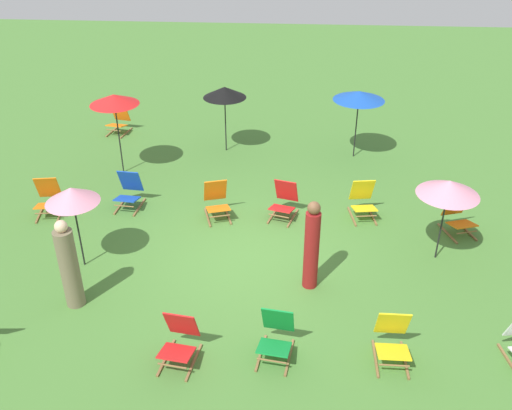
{
  "coord_description": "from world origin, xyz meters",
  "views": [
    {
      "loc": [
        0.72,
        -8.74,
        6.32
      ],
      "look_at": [
        0.0,
        1.2,
        0.5
      ],
      "focal_mm": 39.52,
      "sensor_mm": 36.0,
      "label": 1
    }
  ],
  "objects_px": {
    "deckchair_9": "(363,201)",
    "person_0": "(312,247)",
    "deckchair_1": "(459,216)",
    "umbrella_2": "(114,100)",
    "deckchair_6": "(217,201)",
    "deckchair_5": "(276,336)",
    "deckchair_4": "(119,120)",
    "umbrella_4": "(449,188)",
    "deckchair_10": "(129,191)",
    "umbrella_3": "(225,92)",
    "deckchair_11": "(284,201)",
    "deckchair_7": "(392,339)",
    "deckchair_3": "(48,198)",
    "person_1": "(69,266)",
    "umbrella_1": "(359,96)",
    "deckchair_2": "(179,340)",
    "umbrella_0": "(72,195)"
  },
  "relations": [
    {
      "from": "deckchair_4",
      "to": "person_1",
      "type": "distance_m",
      "value": 7.54
    },
    {
      "from": "deckchair_6",
      "to": "umbrella_3",
      "type": "height_order",
      "value": "umbrella_3"
    },
    {
      "from": "deckchair_2",
      "to": "deckchair_9",
      "type": "xyz_separation_m",
      "value": [
        3.1,
        4.41,
        0.0
      ]
    },
    {
      "from": "umbrella_2",
      "to": "deckchair_3",
      "type": "bearing_deg",
      "value": -116.93
    },
    {
      "from": "deckchair_5",
      "to": "deckchair_9",
      "type": "bearing_deg",
      "value": 76.46
    },
    {
      "from": "deckchair_11",
      "to": "umbrella_0",
      "type": "relative_size",
      "value": 0.52
    },
    {
      "from": "deckchair_7",
      "to": "deckchair_10",
      "type": "relative_size",
      "value": 1.0
    },
    {
      "from": "deckchair_6",
      "to": "umbrella_1",
      "type": "bearing_deg",
      "value": 28.28
    },
    {
      "from": "deckchair_9",
      "to": "umbrella_4",
      "type": "bearing_deg",
      "value": -57.11
    },
    {
      "from": "deckchair_9",
      "to": "deckchair_11",
      "type": "xyz_separation_m",
      "value": [
        -1.67,
        -0.14,
        0.0
      ]
    },
    {
      "from": "deckchair_7",
      "to": "deckchair_9",
      "type": "relative_size",
      "value": 1.0
    },
    {
      "from": "deckchair_7",
      "to": "umbrella_3",
      "type": "bearing_deg",
      "value": 114.78
    },
    {
      "from": "umbrella_2",
      "to": "person_1",
      "type": "bearing_deg",
      "value": -83.51
    },
    {
      "from": "deckchair_2",
      "to": "person_1",
      "type": "distance_m",
      "value": 2.36
    },
    {
      "from": "deckchair_2",
      "to": "deckchair_7",
      "type": "bearing_deg",
      "value": 12.67
    },
    {
      "from": "deckchair_9",
      "to": "person_0",
      "type": "height_order",
      "value": "person_0"
    },
    {
      "from": "deckchair_11",
      "to": "umbrella_1",
      "type": "xyz_separation_m",
      "value": [
        1.73,
        3.14,
        1.28
      ]
    },
    {
      "from": "deckchair_5",
      "to": "deckchair_4",
      "type": "bearing_deg",
      "value": 128.18
    },
    {
      "from": "person_0",
      "to": "deckchair_10",
      "type": "bearing_deg",
      "value": -62.6
    },
    {
      "from": "umbrella_1",
      "to": "deckchair_9",
      "type": "bearing_deg",
      "value": -91.07
    },
    {
      "from": "umbrella_0",
      "to": "person_1",
      "type": "bearing_deg",
      "value": -77.98
    },
    {
      "from": "deckchair_1",
      "to": "umbrella_2",
      "type": "height_order",
      "value": "umbrella_2"
    },
    {
      "from": "umbrella_2",
      "to": "person_0",
      "type": "relative_size",
      "value": 1.16
    },
    {
      "from": "deckchair_9",
      "to": "deckchair_11",
      "type": "relative_size",
      "value": 0.97
    },
    {
      "from": "deckchair_4",
      "to": "deckchair_5",
      "type": "xyz_separation_m",
      "value": [
        4.81,
        -8.34,
        0.0
      ]
    },
    {
      "from": "person_1",
      "to": "deckchair_5",
      "type": "bearing_deg",
      "value": -158.79
    },
    {
      "from": "umbrella_1",
      "to": "deckchair_4",
      "type": "bearing_deg",
      "value": 170.18
    },
    {
      "from": "deckchair_11",
      "to": "umbrella_3",
      "type": "xyz_separation_m",
      "value": [
        -1.63,
        3.27,
        1.24
      ]
    },
    {
      "from": "deckchair_10",
      "to": "deckchair_5",
      "type": "bearing_deg",
      "value": -46.1
    },
    {
      "from": "deckchair_2",
      "to": "umbrella_0",
      "type": "distance_m",
      "value": 3.38
    },
    {
      "from": "umbrella_4",
      "to": "person_0",
      "type": "distance_m",
      "value": 2.72
    },
    {
      "from": "deckchair_9",
      "to": "deckchair_10",
      "type": "xyz_separation_m",
      "value": [
        -5.08,
        0.04,
        0.0
      ]
    },
    {
      "from": "deckchair_11",
      "to": "umbrella_2",
      "type": "xyz_separation_m",
      "value": [
        -4.02,
        1.81,
        1.5
      ]
    },
    {
      "from": "person_0",
      "to": "person_1",
      "type": "xyz_separation_m",
      "value": [
        -3.99,
        -0.79,
        -0.05
      ]
    },
    {
      "from": "umbrella_1",
      "to": "deckchair_1",
      "type": "bearing_deg",
      "value": -62.4
    },
    {
      "from": "deckchair_4",
      "to": "deckchair_9",
      "type": "relative_size",
      "value": 1.0
    },
    {
      "from": "deckchair_9",
      "to": "person_0",
      "type": "xyz_separation_m",
      "value": [
        -1.14,
        -2.48,
        0.47
      ]
    },
    {
      "from": "deckchair_6",
      "to": "umbrella_2",
      "type": "distance_m",
      "value": 3.55
    },
    {
      "from": "person_1",
      "to": "deckchair_4",
      "type": "bearing_deg",
      "value": -43.32
    },
    {
      "from": "deckchair_10",
      "to": "person_1",
      "type": "relative_size",
      "value": 0.5
    },
    {
      "from": "deckchair_11",
      "to": "umbrella_4",
      "type": "distance_m",
      "value": 3.43
    },
    {
      "from": "deckchair_3",
      "to": "deckchair_4",
      "type": "height_order",
      "value": "same"
    },
    {
      "from": "deckchair_1",
      "to": "deckchair_6",
      "type": "relative_size",
      "value": 1.0
    },
    {
      "from": "deckchair_5",
      "to": "deckchair_7",
      "type": "relative_size",
      "value": 1.0
    },
    {
      "from": "person_1",
      "to": "umbrella_4",
      "type": "bearing_deg",
      "value": -127.86
    },
    {
      "from": "deckchair_3",
      "to": "person_0",
      "type": "bearing_deg",
      "value": -30.5
    },
    {
      "from": "deckchair_4",
      "to": "deckchair_7",
      "type": "height_order",
      "value": "same"
    },
    {
      "from": "deckchair_10",
      "to": "person_1",
      "type": "height_order",
      "value": "person_1"
    },
    {
      "from": "deckchair_2",
      "to": "deckchair_6",
      "type": "height_order",
      "value": "same"
    },
    {
      "from": "deckchair_9",
      "to": "umbrella_2",
      "type": "relative_size",
      "value": 0.42
    }
  ]
}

